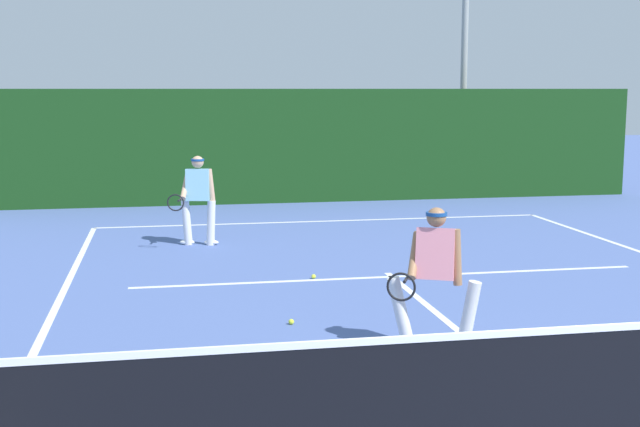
# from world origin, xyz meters

# --- Properties ---
(court_line_baseline_far) EXTENTS (9.32, 0.10, 0.01)m
(court_line_baseline_far) POSITION_xyz_m (0.00, 11.41, 0.00)
(court_line_baseline_far) COLOR white
(court_line_baseline_far) RESTS_ON ground_plane
(court_line_service) EXTENTS (7.60, 0.10, 0.01)m
(court_line_service) POSITION_xyz_m (0.00, 6.14, 0.00)
(court_line_service) COLOR white
(court_line_service) RESTS_ON ground_plane
(court_line_centre) EXTENTS (0.10, 6.40, 0.01)m
(court_line_centre) POSITION_xyz_m (0.00, 3.20, 0.00)
(court_line_centre) COLOR white
(court_line_centre) RESTS_ON ground_plane
(tennis_net) EXTENTS (10.22, 0.09, 1.09)m
(tennis_net) POSITION_xyz_m (0.00, 0.00, 0.53)
(tennis_net) COLOR #1E4723
(tennis_net) RESTS_ON ground_plane
(player_near) EXTENTS (1.10, 0.83, 1.53)m
(player_near) POSITION_xyz_m (-0.51, 2.72, 0.84)
(player_near) COLOR silver
(player_near) RESTS_ON ground_plane
(player_far) EXTENTS (0.90, 0.88, 1.59)m
(player_far) POSITION_xyz_m (-2.69, 9.22, 0.87)
(player_far) COLOR silver
(player_far) RESTS_ON ground_plane
(tennis_ball) EXTENTS (0.07, 0.07, 0.07)m
(tennis_ball) POSITION_xyz_m (-1.16, 6.24, 0.03)
(tennis_ball) COLOR #D1E033
(tennis_ball) RESTS_ON ground_plane
(tennis_ball_extra) EXTENTS (0.07, 0.07, 0.07)m
(tennis_ball_extra) POSITION_xyz_m (-1.84, 3.95, 0.03)
(tennis_ball_extra) COLOR #D1E033
(tennis_ball_extra) RESTS_ON ground_plane
(back_fence_windscreen) EXTENTS (17.09, 0.12, 2.74)m
(back_fence_windscreen) POSITION_xyz_m (0.00, 14.38, 1.37)
(back_fence_windscreen) COLOR #163F15
(back_fence_windscreen) RESTS_ON ground_plane
(light_pole) EXTENTS (0.55, 0.44, 8.12)m
(light_pole) POSITION_xyz_m (4.71, 15.98, 4.93)
(light_pole) COLOR #9EA39E
(light_pole) RESTS_ON ground_plane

